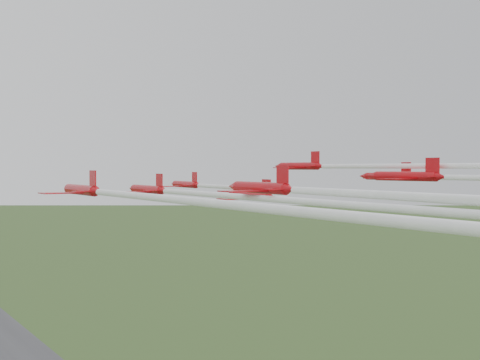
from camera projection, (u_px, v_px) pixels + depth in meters
jet_lead at (239, 188)px, 78.71m from camera, size 9.68×63.79×2.47m
jet_row2_left at (200, 194)px, 64.98m from camera, size 8.64×56.33×2.58m
jet_row2_right at (366, 166)px, 78.55m from camera, size 9.01×57.48×2.69m
jet_row3_left at (134, 195)px, 48.46m from camera, size 8.24×54.08×2.47m
jet_row3_mid at (318, 202)px, 64.04m from camera, size 9.29×57.87×2.75m
jet_row4_left at (315, 191)px, 50.42m from camera, size 9.02×43.24×2.67m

